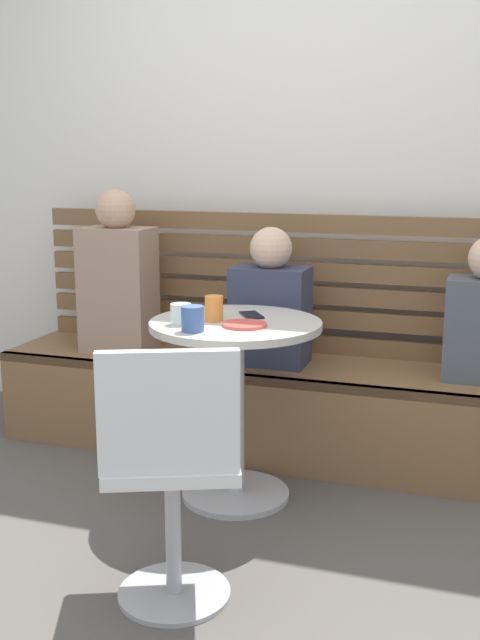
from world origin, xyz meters
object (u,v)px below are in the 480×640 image
(booth_bench, at_px, (282,408))
(plate_small, at_px, (245,325))
(cafe_table, at_px, (236,375))
(person_adult, at_px, (118,279))
(white_chair, at_px, (170,467))
(cup_glass_short, at_px, (181,314))
(person_child_left, at_px, (270,304))
(cup_mug_blue, at_px, (193,319))
(phone_on_table, at_px, (251,315))
(cup_tumbler_orange, at_px, (214,308))

(booth_bench, distance_m, plate_small, 0.79)
(cafe_table, height_order, person_adult, person_adult)
(white_chair, xyz_separation_m, person_adult, (-0.84, 1.30, 0.33))
(booth_bench, distance_m, white_chair, 1.35)
(cup_glass_short, relative_size, plate_small, 0.47)
(person_child_left, distance_m, cup_mug_blue, 0.73)
(cup_mug_blue, distance_m, cup_glass_short, 0.13)
(plate_small, bearing_deg, cup_mug_blue, -136.96)
(plate_small, distance_m, phone_on_table, 0.19)
(plate_small, bearing_deg, cup_glass_short, -169.78)
(cup_mug_blue, xyz_separation_m, cup_glass_short, (-0.09, 0.10, -0.01))
(white_chair, relative_size, cup_mug_blue, 8.95)
(cup_tumbler_orange, relative_size, plate_small, 0.59)
(phone_on_table, bearing_deg, cup_mug_blue, -143.11)
(cafe_table, height_order, cup_glass_short, cup_glass_short)
(cafe_table, xyz_separation_m, phone_on_table, (0.03, 0.11, 0.23))
(cafe_table, height_order, cup_mug_blue, cup_mug_blue)
(cafe_table, bearing_deg, person_adult, 147.36)
(cup_glass_short, bearing_deg, cup_mug_blue, -48.27)
(cafe_table, bearing_deg, cup_mug_blue, -112.49)
(cafe_table, relative_size, person_adult, 0.95)
(cafe_table, bearing_deg, white_chair, -84.98)
(cup_mug_blue, distance_m, cup_tumbler_orange, 0.20)
(booth_bench, height_order, cup_mug_blue, cup_mug_blue)
(cup_tumbler_orange, height_order, plate_small, cup_tumbler_orange)
(white_chair, bearing_deg, person_adult, 122.86)
(white_chair, height_order, plate_small, white_chair)
(phone_on_table, bearing_deg, cup_tumbler_orange, -161.86)
(person_adult, height_order, phone_on_table, person_adult)
(booth_bench, xyz_separation_m, phone_on_table, (-0.02, -0.41, 0.52))
(plate_small, relative_size, phone_on_table, 1.21)
(cup_mug_blue, height_order, phone_on_table, cup_mug_blue)
(cup_mug_blue, bearing_deg, cafe_table, 67.51)
(booth_bench, xyz_separation_m, cup_tumbler_orange, (-0.13, -0.54, 0.57))
(person_child_left, distance_m, cup_glass_short, 0.65)
(person_adult, distance_m, person_child_left, 0.77)
(cup_mug_blue, height_order, plate_small, cup_mug_blue)
(booth_bench, relative_size, cup_glass_short, 33.75)
(person_adult, relative_size, cup_tumbler_orange, 7.81)
(phone_on_table, bearing_deg, white_chair, -120.54)
(phone_on_table, bearing_deg, plate_small, -112.99)
(cafe_table, bearing_deg, cup_glass_short, -146.33)
(person_adult, distance_m, plate_small, 1.01)
(cup_mug_blue, height_order, cup_tumbler_orange, cup_tumbler_orange)
(white_chair, bearing_deg, booth_bench, 90.92)
(cafe_table, height_order, cup_tumbler_orange, cup_tumbler_orange)
(white_chair, distance_m, person_child_left, 1.33)
(person_child_left, bearing_deg, cup_glass_short, -106.09)
(cafe_table, relative_size, cup_glass_short, 9.25)
(white_chair, distance_m, cup_mug_blue, 0.69)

